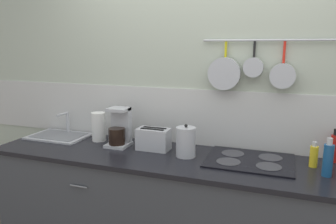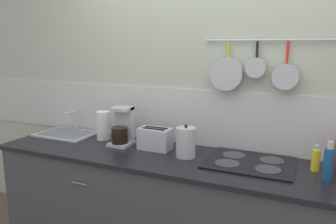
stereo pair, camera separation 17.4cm
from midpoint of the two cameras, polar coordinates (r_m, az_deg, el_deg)
name	(u,v)px [view 2 (the right image)]	position (r m, az deg, el deg)	size (l,w,h in m)	color
wall_back	(215,99)	(2.61, 10.16, 2.26)	(7.20, 0.14, 2.60)	#B2BCA8
cabinet_base	(197,220)	(2.55, 7.19, -18.15)	(3.18, 0.65, 0.85)	#3F4247
countertop	(198,163)	(2.36, 7.46, -8.77)	(3.22, 0.68, 0.03)	black
sink_basin	(67,133)	(3.10, -15.72, -3.53)	(0.50, 0.35, 0.20)	#B7BABF
paper_towel_roll	(103,125)	(2.85, -9.49, -2.35)	(0.12, 0.12, 0.24)	white
coffee_maker	(122,129)	(2.68, -6.10, -3.02)	(0.17, 0.19, 0.31)	#B7BABF
toaster	(155,139)	(2.55, -0.30, -4.69)	(0.27, 0.14, 0.17)	#B7BABF
kettle	(186,142)	(2.38, 5.21, -5.29)	(0.14, 0.14, 0.24)	#B7BABF
cooktop	(250,163)	(2.37, 16.14, -8.48)	(0.59, 0.47, 0.01)	black
bottle_dish_soap	(316,160)	(2.37, 26.29, -7.46)	(0.05, 0.05, 0.17)	yellow
bottle_vinegar	(329,164)	(2.22, 28.25, -7.95)	(0.06, 0.06, 0.25)	navy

